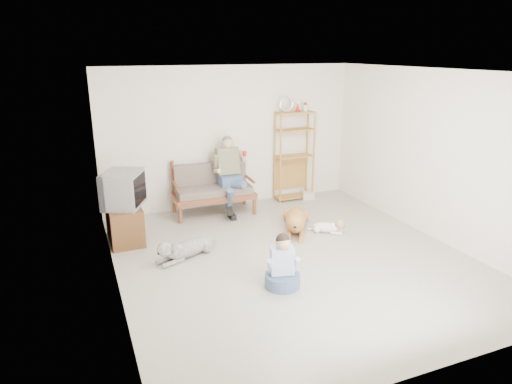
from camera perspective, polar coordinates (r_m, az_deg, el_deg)
name	(u,v)px	position (r m, az deg, el deg)	size (l,w,h in m)	color
floor	(293,258)	(6.89, 4.62, -8.23)	(5.50, 5.50, 0.00)	beige
ceiling	(298,71)	(6.22, 5.24, 14.82)	(5.50, 5.50, 0.00)	silver
wall_back	(231,137)	(8.90, -3.17, 6.88)	(5.00, 5.00, 0.00)	silver
wall_front	(438,245)	(4.29, 21.83, -6.16)	(5.00, 5.00, 0.00)	silver
wall_left	(110,190)	(5.77, -17.83, 0.20)	(5.50, 5.50, 0.00)	silver
wall_right	(435,155)	(7.85, 21.45, 4.27)	(5.50, 5.50, 0.00)	silver
loveseat	(213,188)	(8.61, -5.45, 0.54)	(1.53, 0.77, 0.95)	brown
man	(230,180)	(8.46, -3.24, 1.55)	(0.55, 0.79, 1.27)	#43547C
etagere	(294,155)	(9.29, 4.78, 4.62)	(0.80, 0.35, 2.10)	#C5833D
book_stack	(308,195)	(9.53, 6.53, -0.40)	(0.24, 0.17, 0.15)	silver
tv_stand	(124,223)	(7.66, -16.16, -3.74)	(0.52, 0.91, 0.60)	brown
crt_tv	(123,189)	(7.44, -16.24, 0.36)	(0.77, 0.84, 0.56)	slate
wall_outlet	(170,196)	(8.83, -10.71, -0.53)	(0.12, 0.02, 0.08)	white
golden_retriever	(296,221)	(7.83, 4.98, -3.59)	(0.78, 1.31, 0.43)	#C27843
shaggy_dog	(184,249)	(6.91, -8.99, -7.02)	(1.09, 0.59, 0.35)	silver
terrier	(330,227)	(7.83, 9.21, -4.32)	(0.56, 0.47, 0.25)	white
child	(282,268)	(6.01, 3.31, -9.40)	(0.47, 0.47, 0.74)	#43547C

